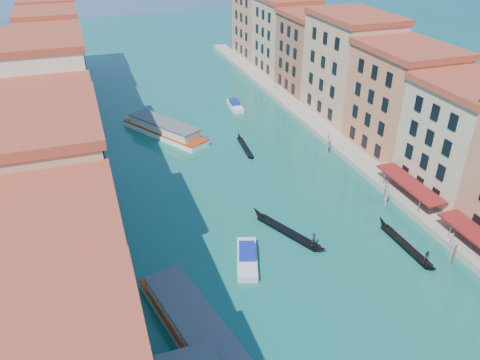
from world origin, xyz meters
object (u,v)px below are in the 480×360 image
object	(u,v)px
vaporetto_near	(195,328)
gondola_fore	(288,231)
vaporetto_far	(164,129)
gondola_right	(407,245)

from	to	relation	value
vaporetto_near	gondola_fore	world-z (taller)	vaporetto_near
vaporetto_far	vaporetto_near	bearing A→B (deg)	-128.30
vaporetto_near	gondola_fore	xyz separation A→B (m)	(16.05, 13.12, -0.86)
vaporetto_far	gondola_right	world-z (taller)	vaporetto_far
vaporetto_near	gondola_right	distance (m)	29.69
vaporetto_near	vaporetto_far	bearing A→B (deg)	69.54
gondola_fore	gondola_right	world-z (taller)	gondola_fore
vaporetto_near	gondola_right	world-z (taller)	vaporetto_near
vaporetto_near	gondola_fore	distance (m)	20.74
vaporetto_far	gondola_fore	distance (m)	38.07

